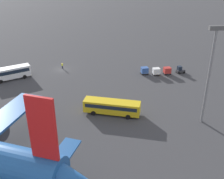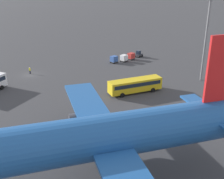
# 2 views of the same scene
# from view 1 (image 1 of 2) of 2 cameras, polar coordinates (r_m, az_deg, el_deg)

# --- Properties ---
(ground_plane) EXTENTS (600.00, 600.00, 0.00)m
(ground_plane) POSITION_cam_1_polar(r_m,az_deg,el_deg) (84.25, -10.20, 4.02)
(ground_plane) COLOR #38383A
(shuttle_bus_near) EXTENTS (10.22, 6.78, 3.38)m
(shuttle_bus_near) POSITION_cam_1_polar(r_m,az_deg,el_deg) (80.62, -19.83, 3.31)
(shuttle_bus_near) COLOR white
(shuttle_bus_near) RESTS_ON ground
(shuttle_bus_far) EXTENTS (12.35, 5.99, 3.05)m
(shuttle_bus_far) POSITION_cam_1_polar(r_m,az_deg,el_deg) (59.81, -0.03, -3.41)
(shuttle_bus_far) COLOR gold
(shuttle_bus_far) RESTS_ON ground
(baggage_tug) EXTENTS (2.63, 2.09, 2.10)m
(baggage_tug) POSITION_cam_1_polar(r_m,az_deg,el_deg) (82.54, 13.68, 3.90)
(baggage_tug) COLOR #333338
(baggage_tug) RESTS_ON ground
(worker_person) EXTENTS (0.38, 0.38, 1.74)m
(worker_person) POSITION_cam_1_polar(r_m,az_deg,el_deg) (84.75, -10.08, 4.81)
(worker_person) COLOR #1E1E2D
(worker_person) RESTS_ON ground
(cargo_cart_red) EXTENTS (2.19, 1.92, 2.06)m
(cargo_cart_red) POSITION_cam_1_polar(r_m,az_deg,el_deg) (80.71, 11.15, 3.83)
(cargo_cart_red) COLOR #38383D
(cargo_cart_red) RESTS_ON ground
(cargo_cart_white) EXTENTS (2.19, 1.92, 2.06)m
(cargo_cart_white) POSITION_cam_1_polar(r_m,az_deg,el_deg) (79.69, 8.99, 3.71)
(cargo_cart_white) COLOR #38383D
(cargo_cart_white) RESTS_ON ground
(cargo_cart_blue) EXTENTS (2.19, 1.92, 2.06)m
(cargo_cart_blue) POSITION_cam_1_polar(r_m,az_deg,el_deg) (79.83, 6.63, 3.91)
(cargo_cart_blue) COLOR #38383D
(cargo_cart_blue) RESTS_ON ground
(light_pole) EXTENTS (2.80, 0.70, 19.84)m
(light_pole) POSITION_cam_1_polar(r_m,az_deg,el_deg) (55.74, 19.35, 4.26)
(light_pole) COLOR slate
(light_pole) RESTS_ON ground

